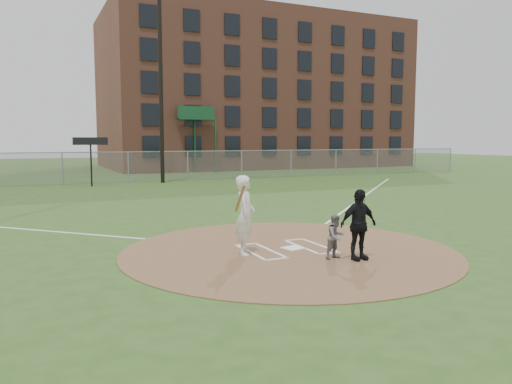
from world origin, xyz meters
name	(u,v)px	position (x,y,z in m)	size (l,w,h in m)	color
ground	(289,251)	(0.00, 0.00, 0.00)	(140.00, 140.00, 0.00)	#2D4F1B
dirt_circle	(289,250)	(0.00, 0.00, 0.01)	(8.40, 8.40, 0.02)	brown
home_plate	(293,248)	(0.15, 0.07, 0.04)	(0.47, 0.47, 0.03)	white
foul_line_first	(364,197)	(9.00, 9.00, 0.01)	(0.10, 24.00, 0.01)	white
catcher	(336,237)	(0.57, -1.25, 0.54)	(0.51, 0.39, 1.04)	slate
umpire	(358,225)	(0.97, -1.56, 0.84)	(0.97, 0.40, 1.65)	black
batters_boxes	(286,249)	(0.00, 0.15, 0.03)	(2.08, 1.88, 0.01)	white
batter_at_plate	(245,215)	(-1.18, 0.04, 0.98)	(0.74, 1.12, 1.92)	white
outfield_fence	(128,167)	(0.00, 22.00, 1.02)	(56.08, 0.08, 2.03)	slate
brick_warehouse	(252,95)	(16.00, 37.96, 7.50)	(30.00, 17.17, 15.00)	brown
light_pole	(161,79)	(2.00, 21.00, 6.61)	(1.20, 0.30, 12.22)	black
scoreboard_sign	(91,146)	(-2.50, 20.20, 2.39)	(2.00, 0.10, 2.93)	black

